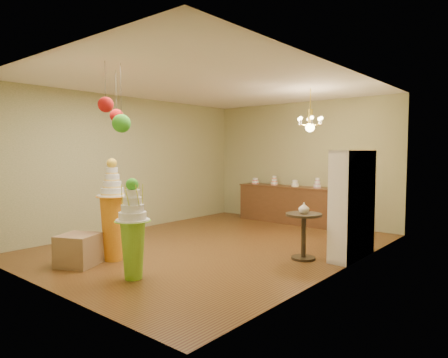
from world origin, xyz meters
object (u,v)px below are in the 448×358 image
Objects in this scene: pedestal_orange at (113,219)px; round_table at (304,230)px; pedestal_green at (133,236)px; sideboard at (295,204)px.

pedestal_orange is 2.19× the size of round_table.
round_table is at bearing 41.02° from pedestal_orange.
pedestal_green is at bearing -20.41° from pedestal_orange.
pedestal_green is 1.85× the size of round_table.
round_table is (2.36, 2.06, -0.18)m from pedestal_orange.
sideboard is 3.98× the size of round_table.
pedestal_orange is (-1.03, 0.38, 0.07)m from pedestal_green.
pedestal_green is 0.85× the size of pedestal_orange.
pedestal_orange is at bearing -97.08° from sideboard.
sideboard reaches higher than round_table.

